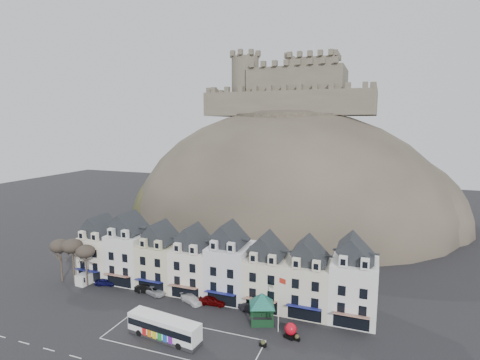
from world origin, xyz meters
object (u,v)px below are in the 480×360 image
(car_charcoal, at_px, (252,307))
(bus_shelter, at_px, (262,300))
(flagpole, at_px, (279,300))
(car_silver, at_px, (154,290))
(car_white, at_px, (191,299))
(car_navy, at_px, (105,282))
(white_van, at_px, (88,277))
(car_black, at_px, (148,289))
(red_buoy, at_px, (291,330))
(bus, at_px, (164,327))
(car_maroon, at_px, (213,300))

(car_charcoal, bearing_deg, bus_shelter, -125.49)
(flagpole, height_order, car_silver, flagpole)
(car_white, distance_m, car_charcoal, 10.47)
(flagpole, bearing_deg, car_navy, 173.25)
(car_navy, height_order, car_silver, car_silver)
(white_van, height_order, car_navy, white_van)
(car_navy, bearing_deg, car_black, -106.84)
(car_navy, xyz_separation_m, car_silver, (10.40, 0.14, 0.05))
(flagpole, bearing_deg, bus_shelter, 151.37)
(red_buoy, height_order, car_white, red_buoy)
(bus, relative_size, car_navy, 2.99)
(car_navy, relative_size, car_black, 0.80)
(flagpole, height_order, car_navy, flagpole)
(car_black, height_order, car_maroon, car_maroon)
(car_white, bearing_deg, red_buoy, -78.50)
(red_buoy, bearing_deg, car_maroon, 160.85)
(red_buoy, height_order, white_van, red_buoy)
(car_maroon, bearing_deg, car_black, 85.24)
(bus, distance_m, car_charcoal, 14.59)
(bus_shelter, bearing_deg, car_charcoal, 112.82)
(flagpole, bearing_deg, car_maroon, 161.31)
(car_silver, bearing_deg, car_white, -80.79)
(car_navy, bearing_deg, flagpole, -114.48)
(car_silver, distance_m, car_maroon, 11.34)
(car_silver, height_order, car_charcoal, car_charcoal)
(flagpole, relative_size, car_silver, 1.73)
(bus, height_order, flagpole, flagpole)
(bus_shelter, height_order, car_maroon, bus_shelter)
(bus, bearing_deg, white_van, 161.56)
(car_white, bearing_deg, flagpole, -77.41)
(white_van, height_order, car_black, white_van)
(flagpole, xyz_separation_m, white_van, (-37.98, 3.95, -3.84))
(white_van, xyz_separation_m, car_charcoal, (32.51, 0.23, -0.31))
(car_black, bearing_deg, car_white, -100.15)
(car_black, xyz_separation_m, car_charcoal, (19.41, 0.00, -0.06))
(bus, bearing_deg, flagpole, 33.27)
(car_navy, relative_size, car_white, 0.84)
(white_van, relative_size, car_white, 1.03)
(white_van, relative_size, car_charcoal, 1.07)
(car_white, xyz_separation_m, car_maroon, (3.58, 0.68, 0.13))
(bus_shelter, relative_size, car_charcoal, 1.58)
(car_black, distance_m, car_maroon, 12.54)
(flagpole, relative_size, car_charcoal, 1.95)
(flagpole, xyz_separation_m, car_charcoal, (-5.48, 4.18, -4.15))
(car_navy, bearing_deg, bus, -137.62)
(car_charcoal, bearing_deg, bus, 151.99)
(bus_shelter, height_order, car_silver, bus_shelter)
(car_black, bearing_deg, car_charcoal, -95.79)
(bus_shelter, distance_m, white_van, 35.08)
(red_buoy, xyz_separation_m, car_silver, (-25.60, 4.95, -0.39))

